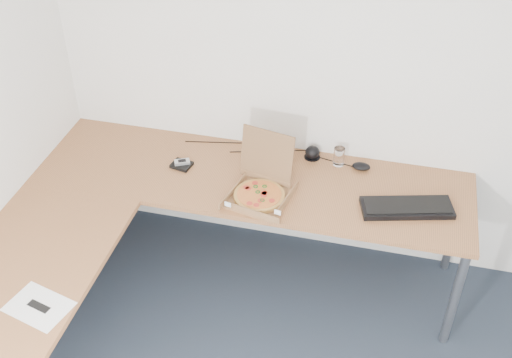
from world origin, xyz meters
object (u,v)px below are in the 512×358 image
(pizza_box, at_px, (260,191))
(drinking_glass, at_px, (339,156))
(desk, at_px, (175,220))
(keyboard, at_px, (407,208))
(wallet, at_px, (182,165))

(pizza_box, distance_m, drinking_glass, 0.55)
(pizza_box, bearing_deg, desk, -134.22)
(drinking_glass, distance_m, keyboard, 0.53)
(drinking_glass, bearing_deg, pizza_box, -133.15)
(drinking_glass, height_order, keyboard, drinking_glass)
(drinking_glass, relative_size, keyboard, 0.23)
(wallet, bearing_deg, drinking_glass, 25.58)
(desk, distance_m, wallet, 0.45)
(pizza_box, bearing_deg, keyboard, 17.91)
(desk, height_order, pizza_box, pizza_box)
(desk, bearing_deg, wallet, 104.08)
(keyboard, bearing_deg, drinking_glass, 126.96)
(wallet, bearing_deg, desk, -65.34)
(desk, bearing_deg, drinking_glass, 40.61)
(keyboard, xyz_separation_m, wallet, (-1.31, 0.09, -0.01))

